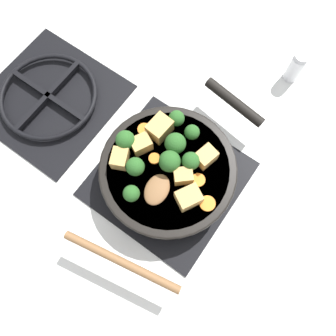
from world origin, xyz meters
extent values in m
plane|color=silver|center=(0.00, 0.00, 0.00)|extent=(2.40, 2.40, 0.00)
cube|color=black|center=(0.00, 0.00, 0.00)|extent=(0.31, 0.31, 0.01)
torus|color=black|center=(0.00, 0.00, 0.02)|extent=(0.24, 0.24, 0.01)
cube|color=black|center=(0.00, 0.00, 0.02)|extent=(0.01, 0.23, 0.01)
cube|color=black|center=(0.00, 0.00, 0.02)|extent=(0.23, 0.01, 0.01)
cube|color=black|center=(0.00, 0.36, 0.00)|extent=(0.31, 0.31, 0.01)
torus|color=black|center=(0.00, 0.36, 0.02)|extent=(0.24, 0.24, 0.01)
cube|color=black|center=(0.00, 0.36, 0.02)|extent=(0.01, 0.23, 0.01)
cube|color=black|center=(0.00, 0.36, 0.02)|extent=(0.23, 0.01, 0.01)
cylinder|color=black|center=(0.00, 0.00, 0.05)|extent=(0.28, 0.28, 0.06)
cylinder|color=brown|center=(0.00, 0.00, 0.06)|extent=(0.26, 0.26, 0.05)
torus|color=black|center=(0.00, 0.00, 0.08)|extent=(0.29, 0.29, 0.01)
cylinder|color=black|center=(0.22, -0.03, 0.07)|extent=(0.05, 0.16, 0.02)
ellipsoid|color=brown|center=(-0.05, -0.01, 0.09)|extent=(0.08, 0.06, 0.01)
cylinder|color=brown|center=(-0.20, -0.04, 0.09)|extent=(0.06, 0.24, 0.02)
cube|color=tan|center=(0.06, 0.06, 0.10)|extent=(0.05, 0.04, 0.04)
cube|color=tan|center=(-0.03, -0.07, 0.10)|extent=(0.06, 0.05, 0.04)
cube|color=tan|center=(0.06, -0.05, 0.10)|extent=(0.05, 0.04, 0.03)
cube|color=tan|center=(-0.04, 0.09, 0.10)|extent=(0.05, 0.05, 0.03)
cube|color=tan|center=(0.01, 0.07, 0.10)|extent=(0.05, 0.05, 0.03)
cube|color=tan|center=(0.00, -0.04, 0.10)|extent=(0.05, 0.05, 0.03)
cylinder|color=#709956|center=(0.01, 0.00, 0.09)|extent=(0.01, 0.01, 0.01)
sphere|color=#285B23|center=(0.01, 0.00, 0.11)|extent=(0.04, 0.04, 0.04)
cylinder|color=#709956|center=(0.09, 0.04, 0.09)|extent=(0.01, 0.01, 0.01)
sphere|color=#285B23|center=(0.09, 0.04, 0.11)|extent=(0.03, 0.03, 0.03)
cylinder|color=#709956|center=(0.03, -0.03, 0.09)|extent=(0.01, 0.01, 0.01)
sphere|color=#285B23|center=(0.03, -0.03, 0.11)|extent=(0.04, 0.04, 0.04)
cylinder|color=#709956|center=(-0.04, 0.05, 0.09)|extent=(0.01, 0.01, 0.01)
sphere|color=#285B23|center=(-0.04, 0.05, 0.11)|extent=(0.04, 0.04, 0.04)
cylinder|color=#709956|center=(-0.09, 0.02, 0.09)|extent=(0.01, 0.01, 0.01)
sphere|color=#285B23|center=(-0.09, 0.02, 0.11)|extent=(0.03, 0.03, 0.03)
cylinder|color=#709956|center=(0.04, 0.01, 0.09)|extent=(0.01, 0.01, 0.01)
sphere|color=#285B23|center=(0.04, 0.01, 0.11)|extent=(0.04, 0.04, 0.04)
cylinder|color=#709956|center=(0.09, 0.00, 0.09)|extent=(0.01, 0.01, 0.01)
sphere|color=#285B23|center=(0.09, 0.00, 0.11)|extent=(0.03, 0.03, 0.03)
cylinder|color=#709956|center=(-0.01, 0.10, 0.09)|extent=(0.01, 0.01, 0.01)
sphere|color=#285B23|center=(-0.01, 0.10, 0.11)|extent=(0.04, 0.04, 0.04)
cylinder|color=orange|center=(0.01, -0.07, 0.09)|extent=(0.03, 0.03, 0.01)
cylinder|color=orange|center=(0.04, 0.09, 0.09)|extent=(0.03, 0.03, 0.01)
cylinder|color=orange|center=(-0.02, -0.11, 0.09)|extent=(0.03, 0.03, 0.01)
cylinder|color=orange|center=(0.00, 0.03, 0.09)|extent=(0.02, 0.02, 0.01)
cylinder|color=white|center=(0.40, -0.10, 0.04)|extent=(0.04, 0.04, 0.07)
cylinder|color=#B7B7BC|center=(0.40, -0.10, 0.08)|extent=(0.03, 0.03, 0.01)
camera|label=1|loc=(-0.17, -0.12, 0.73)|focal=35.00mm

